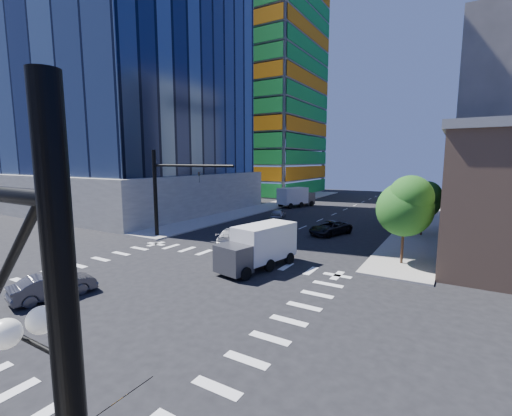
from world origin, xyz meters
The scene contains 15 objects.
ground centered at (0.00, 0.00, 0.00)m, with size 160.00×160.00×0.00m, color black.
road_markings centered at (0.00, 0.00, 0.01)m, with size 20.00×20.00×0.01m, color silver.
sidewalk_ne centered at (12.50, 40.00, 0.07)m, with size 5.00×60.00×0.15m, color gray.
sidewalk_nw centered at (-12.50, 40.00, 0.07)m, with size 5.00×60.00×0.15m, color gray.
construction_building centered at (-27.41, 61.93, 24.61)m, with size 25.16×34.50×70.60m.
signal_mast_se centered at (10.60, -11.50, 5.01)m, with size 10.51×2.48×9.00m.
signal_mast_nw centered at (-10.00, 11.50, 5.49)m, with size 10.20×0.40×9.00m.
tree_south centered at (12.63, 13.90, 4.69)m, with size 4.16×4.16×6.82m.
tree_north centered at (12.93, 25.90, 3.99)m, with size 3.54×3.52×5.78m.
car_nb_far centered at (4.16, 21.82, 0.74)m, with size 2.46×5.33×1.48m, color black.
car_sb_near centered at (-2.72, 12.93, 0.77)m, with size 2.15×5.30×1.54m, color white.
car_sb_mid centered at (-5.62, 28.47, 0.70)m, with size 1.66×4.12×1.40m, color #9EA0A5.
car_sb_cross centered at (-4.20, -3.40, 0.75)m, with size 1.59×4.55×1.50m, color #454449.
box_truck_near centered at (3.25, 7.40, 1.43)m, with size 3.79×6.55×3.23m.
box_truck_far centered at (-8.33, 41.02, 1.49)m, with size 4.87×6.98×3.37m.
Camera 1 is at (15.91, -13.90, 8.04)m, focal length 24.00 mm.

